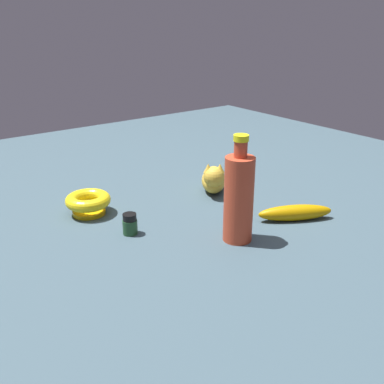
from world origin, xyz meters
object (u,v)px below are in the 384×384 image
at_px(banana, 295,213).
at_px(bottle_tall, 239,197).
at_px(bowl, 88,202).
at_px(nail_polish_jar, 130,224).
at_px(cat_figurine, 214,179).

bearing_deg(banana, bottle_tall, -154.20).
bearing_deg(bowl, nail_polish_jar, -170.11).
bearing_deg(bottle_tall, bowl, 32.06).
bearing_deg(cat_figurine, banana, -170.53).
bearing_deg(nail_polish_jar, bottle_tall, -133.45).
height_order(bottle_tall, banana, bottle_tall).
distance_m(bottle_tall, bowl, 0.38).
bearing_deg(banana, bowl, 167.62).
relative_size(cat_figurine, bowl, 1.23).
bearing_deg(bowl, banana, -131.04).
bearing_deg(cat_figurine, bottle_tall, 151.17).
bearing_deg(cat_figurine, nail_polish_jar, 104.75).
distance_m(cat_figurine, banana, 0.26).
xyz_separation_m(nail_polish_jar, bowl, (0.16, 0.03, 0.01)).
relative_size(nail_polish_jar, banana, 0.27).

